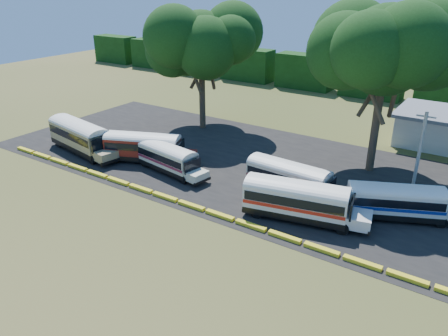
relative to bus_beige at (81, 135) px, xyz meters
The scene contains 13 objects.
ground 20.58m from the bus_beige, 12.85° to the right, with size 160.00×160.00×0.00m, color #2F4416.
asphalt_strip 22.34m from the bus_beige, 19.56° to the left, with size 64.00×24.00×0.02m, color black.
curb 20.37m from the bus_beige, 10.09° to the right, with size 53.70×0.45×0.30m.
treeline_backdrop 47.82m from the bus_beige, 65.32° to the left, with size 130.00×4.00×6.00m.
bus_beige is the anchor object (origin of this frame).
bus_red 8.26m from the bus_beige, 13.37° to the left, with size 9.96×6.05×3.22m.
bus_cream_west 11.88m from the bus_beige, ahead, with size 9.18×3.60×2.94m.
bus_cream_east 24.68m from the bus_beige, ahead, with size 9.58×2.92×3.11m.
bus_white_red 27.01m from the bus_beige, ahead, with size 10.57×4.66×3.38m.
bus_white_blue 33.97m from the bus_beige, ahead, with size 9.31×5.88×3.03m.
tree_west 18.53m from the bus_beige, 67.75° to the left, with size 10.20×10.20×14.90m.
tree_center 33.34m from the bus_beige, 24.54° to the left, with size 11.59×11.59×16.39m.
utility_pole 35.26m from the bus_beige, 15.71° to the left, with size 1.60×0.30×7.89m.
Camera 1 is at (19.43, -25.28, 18.35)m, focal length 35.00 mm.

